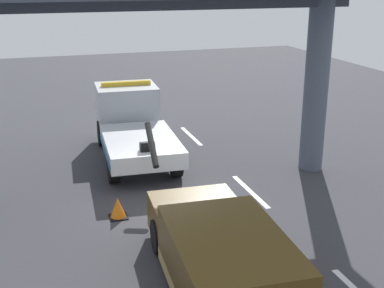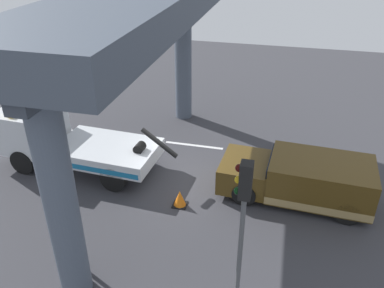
{
  "view_description": "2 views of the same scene",
  "coord_description": "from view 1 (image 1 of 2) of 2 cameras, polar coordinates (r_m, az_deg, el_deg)",
  "views": [
    {
      "loc": [
        -13.42,
        3.49,
        6.46
      ],
      "look_at": [
        -0.62,
        -0.66,
        1.97
      ],
      "focal_mm": 48.01,
      "sensor_mm": 36.0,
      "label": 1
    },
    {
      "loc": [
        -3.57,
        12.08,
        8.66
      ],
      "look_at": [
        -0.66,
        0.27,
        1.82
      ],
      "focal_mm": 37.11,
      "sensor_mm": 36.0,
      "label": 2
    }
  ],
  "objects": [
    {
      "name": "towed_van_green",
      "position": [
        11.07,
        3.12,
        -12.45
      ],
      "size": [
        5.32,
        2.48,
        1.58
      ],
      "color": "#4C3814",
      "rests_on": "ground"
    },
    {
      "name": "ground_plane",
      "position": [
        15.32,
        -3.09,
        -6.72
      ],
      "size": [
        60.0,
        40.0,
        0.1
      ],
      "primitive_type": "cube",
      "color": "#38383D"
    },
    {
      "name": "lane_stripe_mid",
      "position": [
        16.16,
        6.48,
        -5.22
      ],
      "size": [
        2.6,
        0.16,
        0.01
      ],
      "primitive_type": "cube",
      "color": "silver",
      "rests_on": "ground"
    },
    {
      "name": "lane_stripe_east",
      "position": [
        21.4,
        -0.1,
        0.9
      ],
      "size": [
        2.6,
        0.16,
        0.01
      ],
      "primitive_type": "cube",
      "color": "silver",
      "rests_on": "ground"
    },
    {
      "name": "tow_truck_white",
      "position": [
        19.19,
        -6.67,
        2.42
      ],
      "size": [
        7.31,
        2.74,
        2.46
      ],
      "color": "silver",
      "rests_on": "ground"
    },
    {
      "name": "traffic_cone_orange",
      "position": [
        14.46,
        -8.23,
        -7.07
      ],
      "size": [
        0.5,
        0.5,
        0.59
      ],
      "color": "orange",
      "rests_on": "ground"
    }
  ]
}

